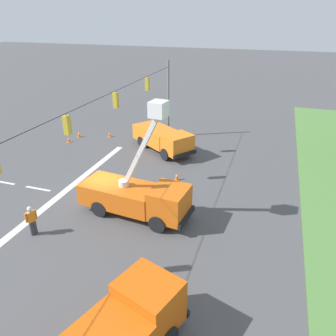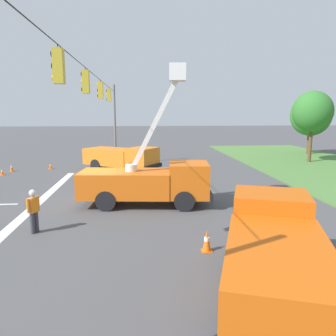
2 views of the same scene
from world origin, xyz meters
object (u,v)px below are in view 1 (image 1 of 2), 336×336
at_px(traffic_cone_foreground_right, 123,288).
at_px(traffic_cone_mid_left, 110,134).
at_px(road_worker, 32,219).
at_px(traffic_cone_mid_right, 79,134).
at_px(utility_truck_support_near, 163,138).
at_px(traffic_cone_lane_edge_a, 69,139).
at_px(traffic_cone_foreground_left, 177,176).
at_px(utility_truck_bucket_lift, 138,195).

distance_m(traffic_cone_foreground_right, traffic_cone_mid_left, 20.20).
relative_size(road_worker, traffic_cone_mid_right, 2.56).
xyz_separation_m(utility_truck_support_near, traffic_cone_lane_edge_a, (0.89, -9.07, -0.88)).
relative_size(road_worker, traffic_cone_foreground_left, 2.75).
distance_m(traffic_cone_foreground_left, traffic_cone_mid_right, 13.03).
bearing_deg(traffic_cone_lane_edge_a, traffic_cone_foreground_right, 40.25).
relative_size(traffic_cone_mid_left, traffic_cone_lane_edge_a, 1.01).
height_order(traffic_cone_mid_left, traffic_cone_mid_right, traffic_cone_mid_right).
distance_m(utility_truck_bucket_lift, traffic_cone_mid_right, 15.29).
bearing_deg(road_worker, traffic_cone_mid_right, -156.70).
bearing_deg(traffic_cone_mid_right, utility_truck_bucket_lift, 45.27).
bearing_deg(traffic_cone_mid_right, traffic_cone_lane_edge_a, -5.38).
xyz_separation_m(utility_truck_support_near, traffic_cone_foreground_left, (5.03, 2.80, -0.84)).
bearing_deg(utility_truck_bucket_lift, traffic_cone_foreground_left, 170.07).
bearing_deg(road_worker, traffic_cone_foreground_right, 70.04).
bearing_deg(traffic_cone_lane_edge_a, traffic_cone_mid_left, 130.45).
bearing_deg(traffic_cone_mid_right, traffic_cone_foreground_right, 37.20).
height_order(traffic_cone_foreground_left, traffic_cone_mid_right, traffic_cone_mid_right).
relative_size(traffic_cone_foreground_right, traffic_cone_mid_right, 1.13).
relative_size(traffic_cone_mid_left, traffic_cone_mid_right, 0.85).
relative_size(utility_truck_bucket_lift, traffic_cone_foreground_right, 9.03).
bearing_deg(traffic_cone_foreground_left, utility_truck_support_near, -150.91).
distance_m(traffic_cone_mid_left, traffic_cone_lane_edge_a, 3.89).
relative_size(traffic_cone_mid_right, traffic_cone_lane_edge_a, 1.19).
xyz_separation_m(utility_truck_bucket_lift, traffic_cone_foreground_left, (-5.05, 0.88, -1.05)).
bearing_deg(traffic_cone_mid_left, utility_truck_support_near, 75.00).
xyz_separation_m(utility_truck_support_near, traffic_cone_mid_left, (-1.64, -6.11, -0.88)).
bearing_deg(traffic_cone_mid_left, traffic_cone_foreground_right, 29.13).
relative_size(utility_truck_bucket_lift, traffic_cone_lane_edge_a, 12.17).
bearing_deg(traffic_cone_foreground_right, traffic_cone_foreground_left, -175.17).
height_order(road_worker, traffic_cone_lane_edge_a, road_worker).
bearing_deg(utility_truck_support_near, utility_truck_bucket_lift, 10.75).
relative_size(utility_truck_support_near, traffic_cone_foreground_right, 8.32).
relative_size(utility_truck_support_near, traffic_cone_lane_edge_a, 11.21).
bearing_deg(traffic_cone_foreground_left, traffic_cone_foreground_right, 4.83).
relative_size(utility_truck_bucket_lift, traffic_cone_mid_right, 10.23).
bearing_deg(traffic_cone_foreground_right, utility_truck_bucket_lift, -163.01).
height_order(traffic_cone_foreground_right, traffic_cone_lane_edge_a, traffic_cone_foreground_right).
xyz_separation_m(traffic_cone_foreground_right, traffic_cone_mid_right, (-16.66, -12.65, -0.05)).
bearing_deg(utility_truck_bucket_lift, road_worker, -52.64).
relative_size(traffic_cone_foreground_left, traffic_cone_mid_right, 0.93).
bearing_deg(utility_truck_support_near, traffic_cone_foreground_left, 29.09).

